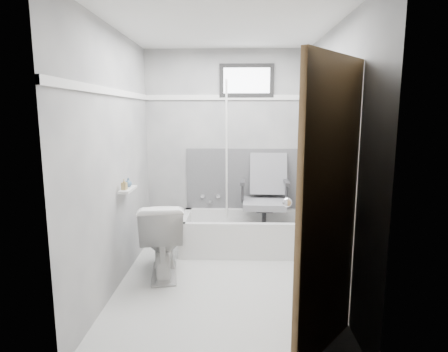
{
  "coord_description": "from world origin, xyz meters",
  "views": [
    {
      "loc": [
        0.1,
        -3.4,
        1.64
      ],
      "look_at": [
        0.0,
        0.35,
        1.0
      ],
      "focal_mm": 30.0,
      "sensor_mm": 36.0,
      "label": 1
    }
  ],
  "objects_px": {
    "bathtub": "(244,233)",
    "door": "(385,224)",
    "office_chair": "(264,197)",
    "soap_bottle_a": "(124,184)",
    "soap_bottle_b": "(128,182)",
    "toilet": "(163,238)"
  },
  "relations": [
    {
      "from": "bathtub",
      "to": "door",
      "type": "distance_m",
      "value": 2.46
    },
    {
      "from": "office_chair",
      "to": "soap_bottle_a",
      "type": "distance_m",
      "value": 1.71
    },
    {
      "from": "office_chair",
      "to": "soap_bottle_a",
      "type": "height_order",
      "value": "office_chair"
    },
    {
      "from": "bathtub",
      "to": "soap_bottle_a",
      "type": "relative_size",
      "value": 14.2
    },
    {
      "from": "door",
      "to": "soap_bottle_b",
      "type": "relative_size",
      "value": 22.78
    },
    {
      "from": "toilet",
      "to": "office_chair",
      "type": "bearing_deg",
      "value": -153.86
    },
    {
      "from": "toilet",
      "to": "soap_bottle_a",
      "type": "xyz_separation_m",
      "value": [
        -0.32,
        -0.15,
        0.59
      ]
    },
    {
      "from": "door",
      "to": "bathtub",
      "type": "bearing_deg",
      "value": 108.75
    },
    {
      "from": "office_chair",
      "to": "door",
      "type": "distance_m",
      "value": 2.35
    },
    {
      "from": "door",
      "to": "soap_bottle_a",
      "type": "relative_size",
      "value": 18.93
    },
    {
      "from": "door",
      "to": "soap_bottle_b",
      "type": "xyz_separation_m",
      "value": [
        -1.92,
        1.48,
        -0.04
      ]
    },
    {
      "from": "soap_bottle_a",
      "to": "bathtub",
      "type": "bearing_deg",
      "value": 36.76
    },
    {
      "from": "soap_bottle_a",
      "to": "soap_bottle_b",
      "type": "xyz_separation_m",
      "value": [
        0.0,
        0.14,
        -0.01
      ]
    },
    {
      "from": "bathtub",
      "to": "soap_bottle_a",
      "type": "height_order",
      "value": "soap_bottle_a"
    },
    {
      "from": "office_chair",
      "to": "toilet",
      "type": "distance_m",
      "value": 1.36
    },
    {
      "from": "soap_bottle_b",
      "to": "toilet",
      "type": "bearing_deg",
      "value": 2.5
    },
    {
      "from": "bathtub",
      "to": "toilet",
      "type": "xyz_separation_m",
      "value": [
        -0.85,
        -0.72,
        0.17
      ]
    },
    {
      "from": "soap_bottle_b",
      "to": "office_chair",
      "type": "bearing_deg",
      "value": 29.14
    },
    {
      "from": "toilet",
      "to": "soap_bottle_a",
      "type": "relative_size",
      "value": 7.3
    },
    {
      "from": "office_chair",
      "to": "soap_bottle_b",
      "type": "height_order",
      "value": "office_chair"
    },
    {
      "from": "door",
      "to": "soap_bottle_b",
      "type": "bearing_deg",
      "value": 142.45
    },
    {
      "from": "bathtub",
      "to": "toilet",
      "type": "height_order",
      "value": "toilet"
    }
  ]
}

